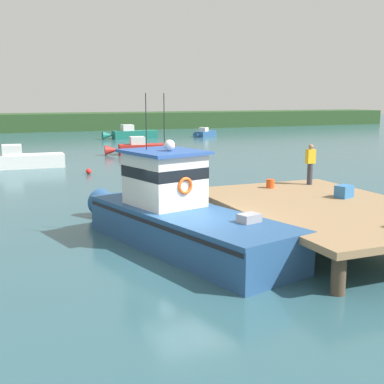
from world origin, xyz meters
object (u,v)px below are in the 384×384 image
at_px(bait_bucket, 270,184).
at_px(moored_boat_off_the_point, 205,133).
at_px(crate_single_by_cleat, 344,191).
at_px(deckhand_by_the_boat, 310,163).
at_px(moored_boat_far_left, 131,134).
at_px(main_fishing_boat, 176,214).
at_px(mooring_buoy_channel_marker, 89,171).
at_px(moored_boat_outer_mooring, 19,160).
at_px(moored_boat_near_channel, 142,148).

height_order(bait_bucket, moored_boat_off_the_point, bait_bucket).
bearing_deg(crate_single_by_cleat, moored_boat_off_the_point, 72.65).
distance_m(deckhand_by_the_boat, moored_boat_far_left, 39.90).
relative_size(main_fishing_boat, mooring_buoy_channel_marker, 28.22).
xyz_separation_m(crate_single_by_cleat, moored_boat_far_left, (4.07, 42.45, -0.87)).
height_order(moored_boat_far_left, moored_boat_outer_mooring, moored_boat_far_left).
xyz_separation_m(bait_bucket, deckhand_by_the_boat, (1.88, 0.09, 0.69)).
xyz_separation_m(moored_boat_off_the_point, moored_boat_outer_mooring, (-22.70, -20.84, 0.16)).
height_order(moored_boat_outer_mooring, mooring_buoy_channel_marker, moored_boat_outer_mooring).
bearing_deg(moored_boat_near_channel, moored_boat_off_the_point, 51.57).
distance_m(moored_boat_near_channel, moored_boat_outer_mooring, 11.13).
height_order(crate_single_by_cleat, deckhand_by_the_boat, deckhand_by_the_boat).
bearing_deg(mooring_buoy_channel_marker, moored_boat_off_the_point, 53.21).
xyz_separation_m(main_fishing_boat, crate_single_by_cleat, (6.09, -0.56, 0.41)).
relative_size(bait_bucket, moored_boat_near_channel, 0.06).
relative_size(moored_boat_off_the_point, mooring_buoy_channel_marker, 11.31).
height_order(deckhand_by_the_boat, mooring_buoy_channel_marker, deckhand_by_the_boat).
bearing_deg(main_fishing_boat, moored_boat_off_the_point, 65.17).
bearing_deg(moored_boat_near_channel, mooring_buoy_channel_marker, -123.80).
height_order(main_fishing_boat, moored_boat_off_the_point, main_fishing_boat).
xyz_separation_m(crate_single_by_cleat, bait_bucket, (-1.39, 2.65, -0.05)).
bearing_deg(main_fishing_boat, moored_boat_far_left, 76.37).
distance_m(main_fishing_boat, moored_boat_near_channel, 26.54).
bearing_deg(main_fishing_boat, deckhand_by_the_boat, 18.36).
relative_size(moored_boat_near_channel, moored_boat_off_the_point, 1.48).
bearing_deg(moored_boat_near_channel, bait_bucket, -94.62).
relative_size(moored_boat_far_left, moored_boat_outer_mooring, 1.02).
relative_size(crate_single_by_cleat, bait_bucket, 1.76).
xyz_separation_m(deckhand_by_the_boat, moored_boat_far_left, (3.58, 39.71, -1.51)).
distance_m(bait_bucket, deckhand_by_the_boat, 2.01).
bearing_deg(moored_boat_far_left, crate_single_by_cleat, -95.47).
height_order(main_fishing_boat, mooring_buoy_channel_marker, main_fishing_boat).
xyz_separation_m(crate_single_by_cleat, deckhand_by_the_boat, (0.49, 2.74, 0.64)).
bearing_deg(moored_boat_far_left, moored_boat_near_channel, -102.37).
relative_size(deckhand_by_the_boat, mooring_buoy_channel_marker, 4.63).
bearing_deg(deckhand_by_the_boat, moored_boat_off_the_point, 72.16).
relative_size(crate_single_by_cleat, moored_boat_far_left, 0.09).
xyz_separation_m(moored_boat_far_left, mooring_buoy_channel_marker, (-9.80, -25.53, -0.38)).
bearing_deg(moored_boat_outer_mooring, deckhand_by_the_boat, -61.86).
xyz_separation_m(main_fishing_boat, bait_bucket, (4.70, 2.09, 0.36)).
relative_size(moored_boat_near_channel, moored_boat_outer_mooring, 0.95).
relative_size(main_fishing_boat, moored_boat_near_channel, 1.68).
bearing_deg(bait_bucket, main_fishing_boat, -155.98).
xyz_separation_m(moored_boat_far_left, moored_boat_outer_mooring, (-13.57, -21.04, -0.01)).
bearing_deg(moored_boat_off_the_point, deckhand_by_the_boat, -107.84).
relative_size(crate_single_by_cleat, moored_boat_outer_mooring, 0.10).
relative_size(deckhand_by_the_boat, moored_boat_far_left, 0.26).
bearing_deg(moored_boat_outer_mooring, bait_bucket, -66.63).
bearing_deg(moored_boat_off_the_point, moored_boat_outer_mooring, -137.45).
height_order(deckhand_by_the_boat, moored_boat_far_left, deckhand_by_the_boat).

